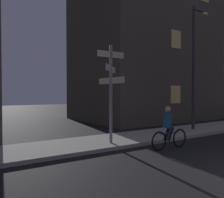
# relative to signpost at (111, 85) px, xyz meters

# --- Properties ---
(sidewalk_kerb) EXTENTS (40.00, 2.54, 0.14)m
(sidewalk_kerb) POSITION_rel_signpost_xyz_m (1.31, 0.61, -2.36)
(sidewalk_kerb) COLOR #9E9991
(sidewalk_kerb) RESTS_ON ground_plane
(signpost) EXTENTS (1.26, 1.76, 3.84)m
(signpost) POSITION_rel_signpost_xyz_m (0.00, 0.00, 0.00)
(signpost) COLOR gray
(signpost) RESTS_ON sidewalk_kerb
(street_lamp) EXTENTS (1.22, 0.28, 6.64)m
(street_lamp) POSITION_rel_signpost_xyz_m (5.87, 0.56, 1.54)
(street_lamp) COLOR #2D2D30
(street_lamp) RESTS_ON sidewalk_kerb
(cyclist) EXTENTS (1.82, 0.32, 1.61)m
(cyclist) POSITION_rel_signpost_xyz_m (1.54, -1.61, -1.69)
(cyclist) COLOR black
(cyclist) RESTS_ON ground_plane
(building_right_block) EXTENTS (12.16, 7.73, 14.10)m
(building_right_block) POSITION_rel_signpost_xyz_m (8.89, 7.12, 4.62)
(building_right_block) COLOR #4C443D
(building_right_block) RESTS_ON ground_plane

